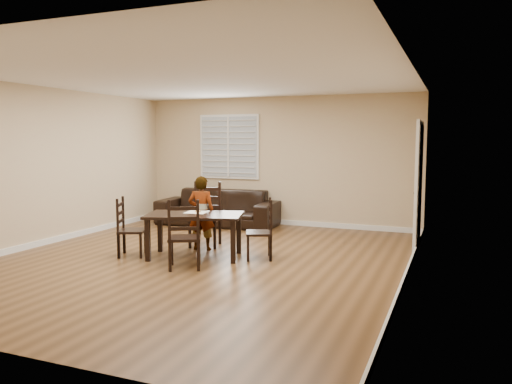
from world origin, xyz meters
TOP-DOWN VIEW (x-y plane):
  - ground at (0.00, 0.00)m, footprint 7.00×7.00m
  - room at (0.04, 0.18)m, footprint 6.04×7.04m
  - dining_table at (-0.15, 0.16)m, footprint 1.61×1.19m
  - chair_near at (-0.41, 1.06)m, footprint 0.58×0.56m
  - chair_far at (0.09, -0.58)m, footprint 0.59×0.58m
  - chair_left at (-1.20, -0.17)m, footprint 0.52×0.53m
  - chair_right at (0.90, 0.49)m, footprint 0.52×0.53m
  - child at (-0.30, 0.66)m, footprint 0.49×0.37m
  - napkin at (-0.19, 0.32)m, footprint 0.37×0.37m
  - donut at (-0.18, 0.32)m, footprint 0.09×0.09m
  - sofa at (-1.13, 2.92)m, footprint 2.58×1.12m

SIDE VIEW (x-z plane):
  - ground at x=0.00m, z-range 0.00..0.00m
  - sofa at x=-1.13m, z-range 0.00..0.74m
  - chair_left at x=-1.20m, z-range -0.04..0.87m
  - chair_right at x=0.90m, z-range -0.04..0.88m
  - chair_far at x=0.09m, z-range -0.05..0.95m
  - chair_near at x=-0.41m, z-range -0.05..1.04m
  - dining_table at x=-0.15m, z-range 0.25..0.92m
  - child at x=-0.30m, z-range 0.00..1.22m
  - napkin at x=-0.19m, z-range 0.67..0.68m
  - donut at x=-0.18m, z-range 0.68..0.71m
  - room at x=0.04m, z-range 0.45..3.17m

